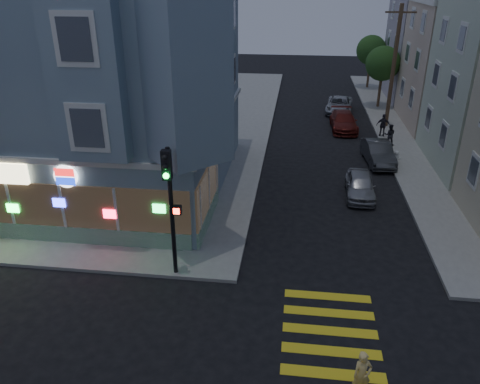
% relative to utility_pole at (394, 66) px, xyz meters
% --- Properties ---
extents(ground, '(120.00, 120.00, 0.00)m').
position_rel_utility_pole_xyz_m(ground, '(-12.00, -24.00, -4.80)').
color(ground, black).
rests_on(ground, ground).
extents(sidewalk_nw, '(33.00, 42.00, 0.15)m').
position_rel_utility_pole_xyz_m(sidewalk_nw, '(-25.50, -1.00, -4.72)').
color(sidewalk_nw, gray).
rests_on(sidewalk_nw, ground).
extents(corner_building, '(14.60, 14.60, 11.40)m').
position_rel_utility_pole_xyz_m(corner_building, '(-18.00, -13.02, 1.02)').
color(corner_building, gray).
rests_on(corner_building, sidewalk_nw).
extents(row_house_d, '(12.00, 8.60, 10.50)m').
position_rel_utility_pole_xyz_m(row_house_d, '(7.50, 10.00, 0.60)').
color(row_house_d, gray).
rests_on(row_house_d, sidewalk_ne).
extents(utility_pole, '(2.20, 0.30, 9.00)m').
position_rel_utility_pole_xyz_m(utility_pole, '(0.00, 0.00, 0.00)').
color(utility_pole, '#4C3826').
rests_on(utility_pole, sidewalk_ne).
extents(street_tree_near, '(3.00, 3.00, 5.30)m').
position_rel_utility_pole_xyz_m(street_tree_near, '(0.20, 6.00, -0.86)').
color(street_tree_near, '#4C3826').
rests_on(street_tree_near, sidewalk_ne).
extents(street_tree_far, '(3.00, 3.00, 5.30)m').
position_rel_utility_pole_xyz_m(street_tree_far, '(0.20, 14.00, -0.86)').
color(street_tree_far, '#4C3826').
rests_on(street_tree_far, sidewalk_ne).
extents(running_child, '(0.64, 0.51, 1.52)m').
position_rel_utility_pole_xyz_m(running_child, '(-4.79, -26.82, -4.04)').
color(running_child, '#F1D17B').
rests_on(running_child, ground).
extents(pedestrian_a, '(0.78, 0.63, 1.51)m').
position_rel_utility_pole_xyz_m(pedestrian_a, '(-0.55, -4.82, -3.89)').
color(pedestrian_a, black).
rests_on(pedestrian_a, sidewalk_ne).
extents(pedestrian_b, '(1.00, 0.49, 1.66)m').
position_rel_utility_pole_xyz_m(pedestrian_b, '(-0.70, -2.79, -3.82)').
color(pedestrian_b, '#26232B').
rests_on(pedestrian_b, sidewalk_ne).
extents(parked_car_a, '(1.65, 3.82, 1.29)m').
position_rel_utility_pole_xyz_m(parked_car_a, '(-3.40, -13.22, -4.15)').
color(parked_car_a, '#96979D').
rests_on(parked_car_a, ground).
extents(parked_car_b, '(1.86, 4.34, 1.39)m').
position_rel_utility_pole_xyz_m(parked_car_b, '(-1.75, -8.02, -4.10)').
color(parked_car_b, '#3A3C3F').
rests_on(parked_car_b, ground).
extents(parked_car_c, '(2.05, 4.74, 1.36)m').
position_rel_utility_pole_xyz_m(parked_car_c, '(-3.40, -1.11, -4.12)').
color(parked_car_c, maroon).
rests_on(parked_car_c, ground).
extents(parked_car_d, '(2.70, 4.90, 1.30)m').
position_rel_utility_pole_xyz_m(parked_car_d, '(-3.40, 4.09, -4.15)').
color(parked_car_d, '#9C9FA6').
rests_on(parked_car_d, ground).
extents(traffic_signal, '(0.61, 0.59, 5.29)m').
position_rel_utility_pole_xyz_m(traffic_signal, '(-11.48, -21.83, -1.07)').
color(traffic_signal, black).
rests_on(traffic_signal, sidewalk_nw).
extents(fire_hydrant, '(0.52, 0.30, 0.89)m').
position_rel_utility_pole_xyz_m(fire_hydrant, '(-0.70, -8.50, -4.18)').
color(fire_hydrant, silver).
rests_on(fire_hydrant, sidewalk_ne).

